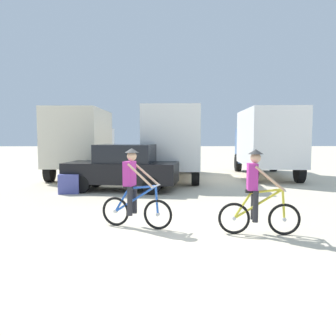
{
  "coord_description": "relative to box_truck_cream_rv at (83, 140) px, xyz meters",
  "views": [
    {
      "loc": [
        0.01,
        -7.76,
        2.12
      ],
      "look_at": [
        0.22,
        3.32,
        1.1
      ],
      "focal_mm": 38.58,
      "sensor_mm": 36.0,
      "label": 1
    }
  ],
  "objects": [
    {
      "name": "box_truck_cream_rv",
      "position": [
        0.0,
        0.0,
        0.0
      ],
      "size": [
        2.47,
        6.78,
        3.35
      ],
      "color": "beige",
      "rests_on": "ground"
    },
    {
      "name": "sedan_parked",
      "position": [
        2.54,
        -4.87,
        -0.99
      ],
      "size": [
        4.43,
        2.41,
        1.76
      ],
      "color": "black",
      "rests_on": "ground"
    },
    {
      "name": "box_truck_avon_van",
      "position": [
        9.31,
        -0.36,
        0.0
      ],
      "size": [
        2.84,
        6.9,
        3.35
      ],
      "color": "white",
      "rests_on": "ground"
    },
    {
      "name": "box_truck_white_box",
      "position": [
        4.58,
        -1.14,
        0.0
      ],
      "size": [
        2.83,
        6.9,
        3.35
      ],
      "color": "white",
      "rests_on": "ground"
    },
    {
      "name": "cyclist_orange_shirt",
      "position": [
        3.37,
        -10.39,
        -1.03
      ],
      "size": [
        1.65,
        0.73,
        1.82
      ],
      "color": "black",
      "rests_on": "ground"
    },
    {
      "name": "cyclist_cowboy_hat",
      "position": [
        6.02,
        -11.04,
        -1.03
      ],
      "size": [
        1.73,
        0.52,
        1.82
      ],
      "color": "black",
      "rests_on": "ground"
    },
    {
      "name": "ground_plane",
      "position": [
        3.99,
        -10.77,
        -1.87
      ],
      "size": [
        120.0,
        120.0,
        0.0
      ],
      "primitive_type": "plane",
      "color": "beige"
    },
    {
      "name": "supply_crate",
      "position": [
        0.64,
        -5.45,
        -1.52
      ],
      "size": [
        0.8,
        0.68,
        0.7
      ],
      "primitive_type": "cube",
      "rotation": [
        0.0,
        0.0,
        1.7
      ],
      "color": "#4C5199",
      "rests_on": "ground"
    }
  ]
}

